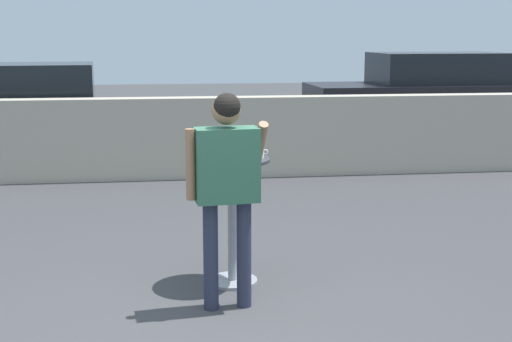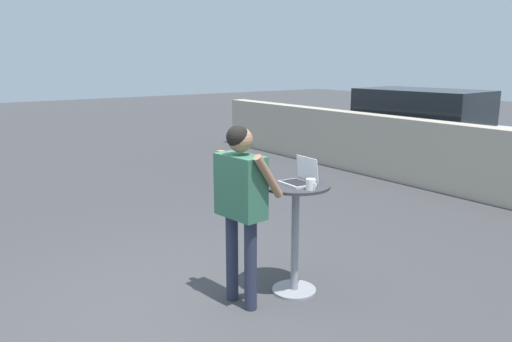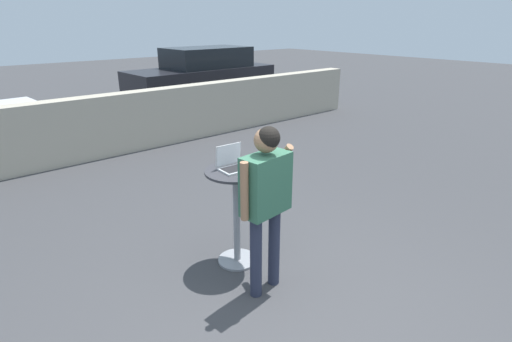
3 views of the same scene
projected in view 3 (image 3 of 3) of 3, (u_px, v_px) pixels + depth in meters
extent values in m
plane|color=#3D3D3F|center=(301.00, 330.00, 3.33)|extent=(50.00, 50.00, 0.00)
cube|color=#B2A893|center=(73.00, 131.00, 7.10)|extent=(14.57, 0.35, 1.14)
cylinder|color=gray|center=(237.00, 260.00, 4.28)|extent=(0.41, 0.41, 0.03)
cylinder|color=gray|center=(237.00, 217.00, 4.10)|extent=(0.07, 0.07, 0.99)
cylinder|color=#333338|center=(236.00, 171.00, 3.92)|extent=(0.62, 0.62, 0.02)
cube|color=silver|center=(235.00, 169.00, 3.92)|extent=(0.30, 0.24, 0.02)
cube|color=black|center=(235.00, 168.00, 3.91)|extent=(0.27, 0.19, 0.00)
cube|color=silver|center=(228.00, 155.00, 3.97)|extent=(0.29, 0.05, 0.22)
cube|color=white|center=(229.00, 155.00, 3.96)|extent=(0.27, 0.04, 0.20)
cylinder|color=white|center=(254.00, 161.00, 4.02)|extent=(0.08, 0.08, 0.10)
torus|color=white|center=(258.00, 160.00, 4.05)|extent=(0.04, 0.01, 0.04)
cylinder|color=#282D42|center=(256.00, 257.00, 3.62)|extent=(0.11, 0.11, 0.82)
cylinder|color=#282D42|center=(274.00, 246.00, 3.79)|extent=(0.11, 0.11, 0.82)
cube|color=#33664C|center=(266.00, 184.00, 3.46)|extent=(0.48, 0.27, 0.54)
sphere|color=#936B4C|center=(266.00, 140.00, 3.32)|extent=(0.21, 0.21, 0.21)
sphere|color=black|center=(269.00, 138.00, 3.29)|extent=(0.20, 0.20, 0.20)
cylinder|color=#936B4C|center=(244.00, 192.00, 3.28)|extent=(0.07, 0.07, 0.51)
cylinder|color=#936B4C|center=(279.00, 162.00, 3.65)|extent=(0.10, 0.31, 0.40)
cylinder|color=black|center=(12.00, 148.00, 7.03)|extent=(0.63, 0.26, 0.61)
cube|color=black|center=(202.00, 81.00, 12.04)|extent=(4.52, 1.79, 0.79)
cube|color=black|center=(207.00, 57.00, 11.94)|extent=(2.50, 1.53, 0.58)
cylinder|color=black|center=(177.00, 103.00, 10.74)|extent=(0.68, 0.24, 0.67)
cylinder|color=black|center=(148.00, 95.00, 11.84)|extent=(0.68, 0.24, 0.67)
cylinder|color=black|center=(254.00, 91.00, 12.48)|extent=(0.68, 0.24, 0.67)
cylinder|color=black|center=(223.00, 85.00, 13.58)|extent=(0.68, 0.24, 0.67)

